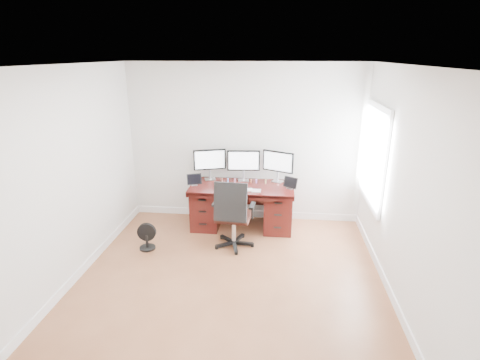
# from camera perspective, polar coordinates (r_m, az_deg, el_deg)

# --- Properties ---
(ground) EXTENTS (4.50, 4.50, 0.00)m
(ground) POSITION_cam_1_polar(r_m,az_deg,el_deg) (4.91, -1.93, -16.32)
(ground) COLOR brown
(ground) RESTS_ON ground
(back_wall) EXTENTS (4.00, 0.10, 2.70)m
(back_wall) POSITION_cam_1_polar(r_m,az_deg,el_deg) (6.42, 0.71, 5.52)
(back_wall) COLOR silver
(back_wall) RESTS_ON ground
(right_wall) EXTENTS (0.10, 4.50, 2.70)m
(right_wall) POSITION_cam_1_polar(r_m,az_deg,el_deg) (4.56, 23.79, -1.63)
(right_wall) COLOR silver
(right_wall) RESTS_ON ground
(desk) EXTENTS (1.70, 0.80, 0.75)m
(desk) POSITION_cam_1_polar(r_m,az_deg,el_deg) (6.31, 0.32, -3.76)
(desk) COLOR #3A0E0B
(desk) RESTS_ON ground
(office_chair) EXTENTS (0.64, 0.63, 1.09)m
(office_chair) POSITION_cam_1_polar(r_m,az_deg,el_deg) (5.67, -1.05, -6.95)
(office_chair) COLOR black
(office_chair) RESTS_ON ground
(floor_fan) EXTENTS (0.28, 0.24, 0.41)m
(floor_fan) POSITION_cam_1_polar(r_m,az_deg,el_deg) (5.86, -14.05, -8.41)
(floor_fan) COLOR black
(floor_fan) RESTS_ON ground
(monitor_left) EXTENTS (0.54, 0.20, 0.53)m
(monitor_left) POSITION_cam_1_polar(r_m,az_deg,el_deg) (6.39, -4.64, 2.96)
(monitor_left) COLOR silver
(monitor_left) RESTS_ON desk
(monitor_center) EXTENTS (0.55, 0.16, 0.53)m
(monitor_center) POSITION_cam_1_polar(r_m,az_deg,el_deg) (6.31, 0.55, 2.82)
(monitor_center) COLOR silver
(monitor_center) RESTS_ON desk
(monitor_right) EXTENTS (0.52, 0.26, 0.53)m
(monitor_right) POSITION_cam_1_polar(r_m,az_deg,el_deg) (6.29, 5.81, 2.65)
(monitor_right) COLOR silver
(monitor_right) RESTS_ON desk
(tablet_left) EXTENTS (0.25, 0.15, 0.19)m
(tablet_left) POSITION_cam_1_polar(r_m,az_deg,el_deg) (6.21, -7.00, -0.02)
(tablet_left) COLOR silver
(tablet_left) RESTS_ON desk
(tablet_right) EXTENTS (0.24, 0.18, 0.19)m
(tablet_right) POSITION_cam_1_polar(r_m,az_deg,el_deg) (6.06, 7.68, -0.52)
(tablet_right) COLOR silver
(tablet_right) RESTS_ON desk
(keyboard) EXTENTS (0.30, 0.17, 0.01)m
(keyboard) POSITION_cam_1_polar(r_m,az_deg,el_deg) (5.95, 0.57, -1.51)
(keyboard) COLOR silver
(keyboard) RESTS_ON desk
(trackpad) EXTENTS (0.14, 0.14, 0.01)m
(trackpad) POSITION_cam_1_polar(r_m,az_deg,el_deg) (5.93, 2.50, -1.63)
(trackpad) COLOR #B9BCC1
(trackpad) RESTS_ON desk
(drawing_tablet) EXTENTS (0.28, 0.23, 0.01)m
(drawing_tablet) POSITION_cam_1_polar(r_m,az_deg,el_deg) (6.06, -2.49, -1.19)
(drawing_tablet) COLOR black
(drawing_tablet) RESTS_ON desk
(phone) EXTENTS (0.14, 0.08, 0.01)m
(phone) POSITION_cam_1_polar(r_m,az_deg,el_deg) (6.18, 0.16, -0.75)
(phone) COLOR black
(phone) RESTS_ON desk
(figurine_brown) EXTENTS (0.03, 0.03, 0.07)m
(figurine_brown) POSITION_cam_1_polar(r_m,az_deg,el_deg) (6.33, -2.74, 0.03)
(figurine_brown) COLOR brown
(figurine_brown) RESTS_ON desk
(figurine_blue) EXTENTS (0.03, 0.03, 0.07)m
(figurine_blue) POSITION_cam_1_polar(r_m,az_deg,el_deg) (6.32, -1.84, 0.00)
(figurine_blue) COLOR #6689F0
(figurine_blue) RESTS_ON desk
(figurine_pink) EXTENTS (0.03, 0.03, 0.07)m
(figurine_pink) POSITION_cam_1_polar(r_m,az_deg,el_deg) (6.30, -0.80, -0.03)
(figurine_pink) COLOR pink
(figurine_pink) RESTS_ON desk
(figurine_orange) EXTENTS (0.03, 0.03, 0.07)m
(figurine_orange) POSITION_cam_1_polar(r_m,az_deg,el_deg) (6.28, 1.67, -0.12)
(figurine_orange) COLOR #E36941
(figurine_orange) RESTS_ON desk
(figurine_purple) EXTENTS (0.03, 0.03, 0.07)m
(figurine_purple) POSITION_cam_1_polar(r_m,az_deg,el_deg) (6.27, 2.51, -0.14)
(figurine_purple) COLOR #B073DD
(figurine_purple) RESTS_ON desk
(figurine_yellow) EXTENTS (0.03, 0.03, 0.07)m
(figurine_yellow) POSITION_cam_1_polar(r_m,az_deg,el_deg) (6.27, 3.92, -0.19)
(figurine_yellow) COLOR #DFBC76
(figurine_yellow) RESTS_ON desk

